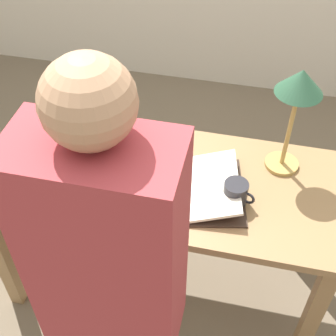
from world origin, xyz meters
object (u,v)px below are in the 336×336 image
at_px(coffee_mug, 236,193).
at_px(person_reader, 117,318).
at_px(open_book, 171,188).
at_px(reading_lamp, 298,92).
at_px(book_standing_upright, 83,136).
at_px(book_stack_tall, 39,146).

distance_m(coffee_mug, person_reader, 0.64).
distance_m(open_book, reading_lamp, 0.58).
height_order(book_standing_upright, coffee_mug, book_standing_upright).
xyz_separation_m(coffee_mug, person_reader, (-0.27, -0.58, 0.02)).
height_order(reading_lamp, person_reader, person_reader).
distance_m(open_book, book_standing_upright, 0.40).
relative_size(book_stack_tall, book_standing_upright, 1.28).
height_order(book_standing_upright, reading_lamp, reading_lamp).
height_order(book_stack_tall, coffee_mug, book_stack_tall).
height_order(book_stack_tall, person_reader, person_reader).
relative_size(open_book, reading_lamp, 1.36).
height_order(open_book, book_standing_upright, book_standing_upright).
relative_size(open_book, person_reader, 0.37).
bearing_deg(book_standing_upright, book_stack_tall, -170.00).
bearing_deg(reading_lamp, person_reader, -118.04).
bearing_deg(book_standing_upright, coffee_mug, -11.90).
bearing_deg(book_stack_tall, person_reader, -50.53).
distance_m(book_stack_tall, coffee_mug, 0.80).
distance_m(book_stack_tall, reading_lamp, 1.02).
xyz_separation_m(reading_lamp, coffee_mug, (-0.16, -0.24, -0.31)).
relative_size(open_book, book_standing_upright, 2.53).
bearing_deg(person_reader, book_standing_upright, -62.99).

